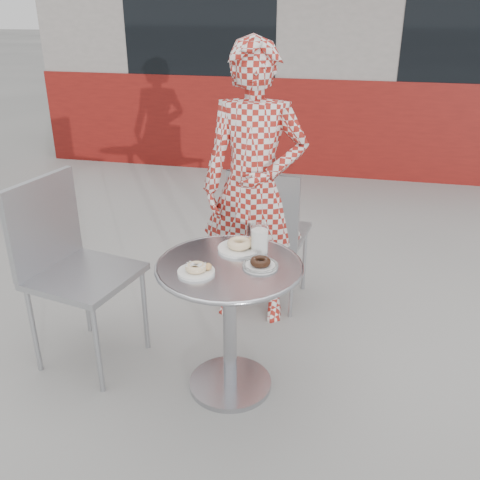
% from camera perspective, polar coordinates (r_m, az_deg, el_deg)
% --- Properties ---
extents(ground, '(60.00, 60.00, 0.00)m').
position_cam_1_polar(ground, '(2.68, -0.84, -15.95)').
color(ground, '#AAA7A1').
rests_on(ground, ground).
extents(storefront, '(6.02, 4.55, 3.00)m').
position_cam_1_polar(storefront, '(7.57, 9.67, 22.14)').
color(storefront, gray).
rests_on(storefront, ground).
extents(bistro_table, '(0.66, 0.66, 0.67)m').
position_cam_1_polar(bistro_table, '(2.43, -1.12, -6.04)').
color(bistro_table, silver).
rests_on(bistro_table, ground).
extents(chair_far, '(0.46, 0.46, 0.88)m').
position_cam_1_polar(chair_far, '(3.29, 3.17, -2.16)').
color(chair_far, '#A0A3A8').
rests_on(chair_far, ground).
extents(chair_left, '(0.55, 0.54, 0.96)m').
position_cam_1_polar(chair_left, '(2.84, -15.97, -7.10)').
color(chair_left, '#A0A3A8').
rests_on(chair_left, ground).
extents(seated_person, '(0.59, 0.40, 1.58)m').
position_cam_1_polar(seated_person, '(2.94, 1.51, 5.57)').
color(seated_person, maroon).
rests_on(seated_person, ground).
extents(plate_far, '(0.20, 0.20, 0.05)m').
position_cam_1_polar(plate_far, '(2.49, 0.01, -0.61)').
color(plate_far, white).
rests_on(plate_far, bistro_table).
extents(plate_near, '(0.16, 0.16, 0.04)m').
position_cam_1_polar(plate_near, '(2.29, -4.64, -3.13)').
color(plate_near, white).
rests_on(plate_near, bistro_table).
extents(plate_checker, '(0.16, 0.16, 0.04)m').
position_cam_1_polar(plate_checker, '(2.33, 2.18, -2.59)').
color(plate_checker, white).
rests_on(plate_checker, bistro_table).
extents(milk_cup, '(0.08, 0.08, 0.13)m').
position_cam_1_polar(milk_cup, '(2.45, 2.09, 0.01)').
color(milk_cup, white).
rests_on(milk_cup, bistro_table).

